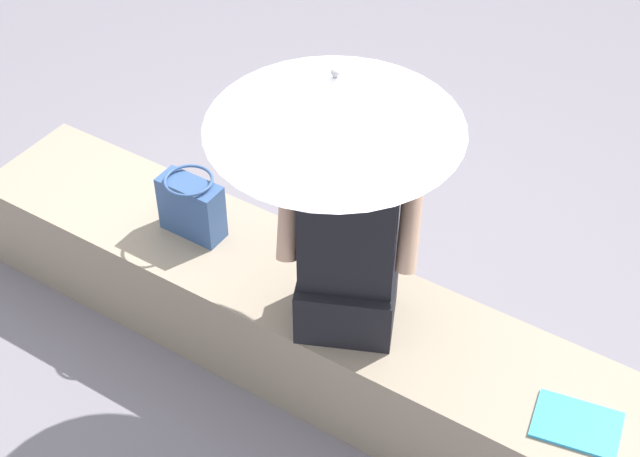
# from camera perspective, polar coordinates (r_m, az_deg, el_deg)

# --- Properties ---
(ground_plane) EXTENTS (14.00, 14.00, 0.00)m
(ground_plane) POSITION_cam_1_polar(r_m,az_deg,el_deg) (4.03, -1.36, -7.24)
(ground_plane) COLOR slate
(stone_bench) EXTENTS (2.87, 0.53, 0.43)m
(stone_bench) POSITION_cam_1_polar(r_m,az_deg,el_deg) (3.87, -1.41, -5.18)
(stone_bench) COLOR gray
(stone_bench) RESTS_ON ground
(person_seated) EXTENTS (0.51, 0.39, 0.90)m
(person_seated) POSITION_cam_1_polar(r_m,az_deg,el_deg) (3.30, 1.65, -0.72)
(person_seated) COLOR black
(person_seated) RESTS_ON stone_bench
(parasol) EXTENTS (0.83, 0.83, 1.03)m
(parasol) POSITION_cam_1_polar(r_m,az_deg,el_deg) (3.02, 0.87, 7.30)
(parasol) COLOR #B7B7BC
(parasol) RESTS_ON stone_bench
(handbag_black) EXTENTS (0.26, 0.19, 0.26)m
(handbag_black) POSITION_cam_1_polar(r_m,az_deg,el_deg) (3.85, -7.45, 1.29)
(handbag_black) COLOR #335184
(handbag_black) RESTS_ON stone_bench
(magazine) EXTENTS (0.31, 0.25, 0.01)m
(magazine) POSITION_cam_1_polar(r_m,az_deg,el_deg) (3.37, 14.64, -10.91)
(magazine) COLOR #339ED1
(magazine) RESTS_ON stone_bench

